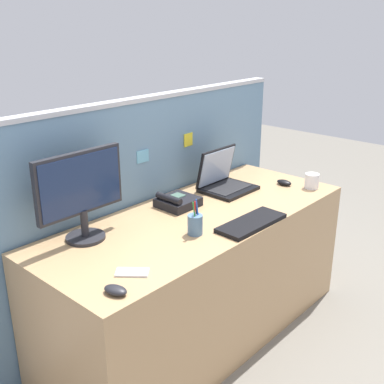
{
  "coord_description": "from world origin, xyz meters",
  "views": [
    {
      "loc": [
        -1.77,
        -1.55,
        1.75
      ],
      "look_at": [
        0.0,
        0.05,
        0.86
      ],
      "focal_mm": 44.65,
      "sensor_mm": 36.0,
      "label": 1
    }
  ],
  "objects": [
    {
      "name": "pen_cup",
      "position": [
        -0.19,
        -0.14,
        0.8
      ],
      "size": [
        0.07,
        0.07,
        0.18
      ],
      "color": "#4C7093",
      "rests_on": "desk"
    },
    {
      "name": "desk_phone",
      "position": [
        0.01,
        0.17,
        0.77
      ],
      "size": [
        0.21,
        0.19,
        0.08
      ],
      "color": "black",
      "rests_on": "desk"
    },
    {
      "name": "cell_phone_white_slab",
      "position": [
        -0.65,
        -0.2,
        0.75
      ],
      "size": [
        0.14,
        0.15,
        0.01
      ],
      "primitive_type": "cube",
      "rotation": [
        0.0,
        0.0,
        0.69
      ],
      "color": "silver",
      "rests_on": "desk"
    },
    {
      "name": "coffee_mug",
      "position": [
        0.79,
        -0.23,
        0.79
      ],
      "size": [
        0.12,
        0.09,
        0.09
      ],
      "color": "white",
      "rests_on": "desk"
    },
    {
      "name": "keyboard_main",
      "position": [
        0.09,
        -0.28,
        0.75
      ],
      "size": [
        0.41,
        0.17,
        0.02
      ],
      "primitive_type": "cube",
      "rotation": [
        0.0,
        0.0,
        -0.03
      ],
      "color": "black",
      "rests_on": "desk"
    },
    {
      "name": "cubicle_divider",
      "position": [
        0.0,
        0.41,
        0.67
      ],
      "size": [
        2.23,
        0.08,
        1.33
      ],
      "color": "#6084A3",
      "rests_on": "ground_plane"
    },
    {
      "name": "desk",
      "position": [
        0.0,
        0.0,
        0.37
      ],
      "size": [
        1.85,
        0.73,
        0.74
      ],
      "primitive_type": "cube",
      "color": "tan",
      "rests_on": "ground_plane"
    },
    {
      "name": "computer_mouse_right_hand",
      "position": [
        0.73,
        -0.08,
        0.76
      ],
      "size": [
        0.06,
        0.1,
        0.03
      ],
      "primitive_type": "ellipsoid",
      "rotation": [
        0.0,
        0.0,
        -0.03
      ],
      "color": "black",
      "rests_on": "desk"
    },
    {
      "name": "ground_plane",
      "position": [
        0.0,
        0.0,
        0.0
      ],
      "size": [
        10.0,
        10.0,
        0.0
      ],
      "primitive_type": "plane",
      "color": "slate"
    },
    {
      "name": "computer_mouse_left_hand",
      "position": [
        -0.79,
        -0.27,
        0.76
      ],
      "size": [
        0.08,
        0.11,
        0.03
      ],
      "primitive_type": "ellipsoid",
      "rotation": [
        0.0,
        0.0,
        0.24
      ],
      "color": "#232328",
      "rests_on": "desk"
    },
    {
      "name": "laptop",
      "position": [
        0.41,
        0.16,
        0.81
      ],
      "size": [
        0.31,
        0.26,
        0.25
      ],
      "color": "black",
      "rests_on": "desk"
    },
    {
      "name": "desktop_monitor",
      "position": [
        -0.58,
        0.22,
        0.99
      ],
      "size": [
        0.46,
        0.19,
        0.43
      ],
      "color": "#232328",
      "rests_on": "desk"
    }
  ]
}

